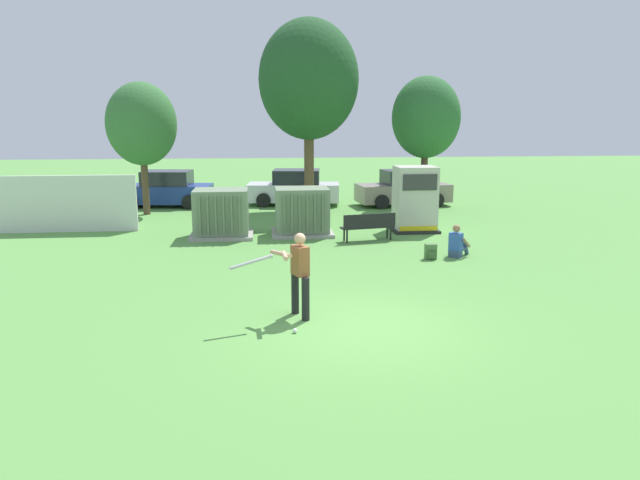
{
  "coord_description": "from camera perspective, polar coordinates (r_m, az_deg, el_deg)",
  "views": [
    {
      "loc": [
        -1.85,
        -10.68,
        4.0
      ],
      "look_at": [
        -0.45,
        3.5,
        1.0
      ],
      "focal_mm": 32.92,
      "sensor_mm": 36.0,
      "label": 1
    }
  ],
  "objects": [
    {
      "name": "tree_center_left",
      "position": [
        25.43,
        -1.1,
        15.27
      ],
      "size": [
        4.2,
        4.2,
        8.02
      ],
      "color": "brown",
      "rests_on": "ground"
    },
    {
      "name": "ground_plane",
      "position": [
        11.55,
        3.98,
        -8.4
      ],
      "size": [
        96.0,
        96.0,
        0.0
      ],
      "primitive_type": "plane",
      "color": "#5B9947"
    },
    {
      "name": "sports_ball",
      "position": [
        11.19,
        -2.46,
        -8.81
      ],
      "size": [
        0.09,
        0.09,
        0.09
      ],
      "primitive_type": "sphere",
      "color": "white",
      "rests_on": "ground"
    },
    {
      "name": "transformer_mid_west",
      "position": [
        20.2,
        -1.77,
        2.74
      ],
      "size": [
        2.1,
        1.7,
        1.62
      ],
      "color": "#9E9B93",
      "rests_on": "ground"
    },
    {
      "name": "parked_car_left_of_center",
      "position": [
        27.25,
        -2.52,
        5.03
      ],
      "size": [
        4.37,
        2.29,
        1.62
      ],
      "color": "silver",
      "rests_on": "ground"
    },
    {
      "name": "parked_car_right_of_center",
      "position": [
        27.28,
        8.16,
        4.93
      ],
      "size": [
        4.38,
        2.3,
        1.62
      ],
      "color": "gray",
      "rests_on": "ground"
    },
    {
      "name": "fence_panel",
      "position": [
        22.46,
        -23.39,
        3.24
      ],
      "size": [
        4.8,
        0.12,
        2.0
      ],
      "primitive_type": "cube",
      "color": "silver",
      "rests_on": "ground"
    },
    {
      "name": "parked_car_leftmost",
      "position": [
        27.59,
        -14.8,
        4.74
      ],
      "size": [
        4.35,
        2.23,
        1.62
      ],
      "color": "navy",
      "rests_on": "ground"
    },
    {
      "name": "backpack",
      "position": [
        17.06,
        10.71,
        -1.14
      ],
      "size": [
        0.33,
        0.27,
        0.44
      ],
      "color": "#4C723F",
      "rests_on": "ground"
    },
    {
      "name": "transformer_west",
      "position": [
        20.08,
        -9.57,
        2.52
      ],
      "size": [
        2.1,
        1.7,
        1.62
      ],
      "color": "#9E9B93",
      "rests_on": "ground"
    },
    {
      "name": "tree_left",
      "position": [
        25.32,
        -16.96,
        10.71
      ],
      "size": [
        2.82,
        2.82,
        5.4
      ],
      "color": "brown",
      "rests_on": "ground"
    },
    {
      "name": "seated_spectator",
      "position": [
        17.51,
        13.2,
        -0.37
      ],
      "size": [
        0.74,
        0.74,
        0.96
      ],
      "color": "#384C75",
      "rests_on": "ground"
    },
    {
      "name": "tree_center_right",
      "position": [
        26.91,
        10.27,
        11.62
      ],
      "size": [
        3.02,
        3.02,
        5.78
      ],
      "color": "#4C3828",
      "rests_on": "ground"
    },
    {
      "name": "park_bench",
      "position": [
        19.23,
        4.74,
        1.47
      ],
      "size": [
        1.84,
        0.75,
        0.92
      ],
      "color": "black",
      "rests_on": "ground"
    },
    {
      "name": "batter",
      "position": [
        11.78,
        -2.2,
        -3.0
      ],
      "size": [
        1.57,
        0.89,
        1.74
      ],
      "color": "black",
      "rests_on": "ground"
    },
    {
      "name": "generator_enclosure",
      "position": [
        21.07,
        9.2,
        3.93
      ],
      "size": [
        1.6,
        1.4,
        2.3
      ],
      "color": "#262626",
      "rests_on": "ground"
    }
  ]
}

